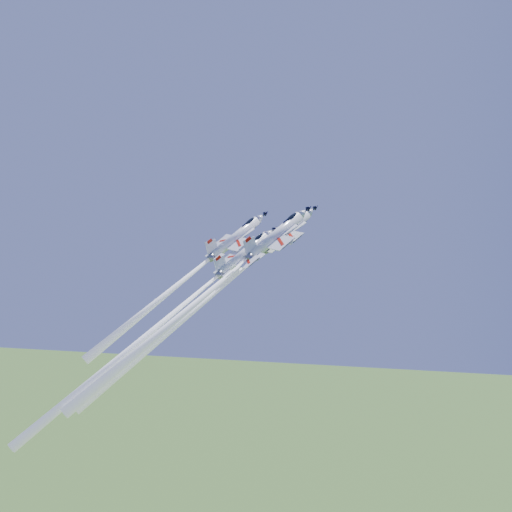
% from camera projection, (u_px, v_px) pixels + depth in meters
% --- Properties ---
extents(jet_lead, '(35.06, 34.05, 43.58)m').
position_uv_depth(jet_lead, '(215.00, 293.00, 113.16)').
color(jet_lead, white).
extents(jet_left, '(27.86, 26.70, 33.21)m').
position_uv_depth(jet_left, '(188.00, 276.00, 116.47)').
color(jet_left, white).
extents(jet_right, '(34.26, 33.10, 41.91)m').
position_uv_depth(jet_right, '(206.00, 294.00, 107.73)').
color(jet_right, white).
extents(jet_slot, '(34.56, 33.58, 43.02)m').
position_uv_depth(jet_slot, '(165.00, 320.00, 106.19)').
color(jet_slot, white).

